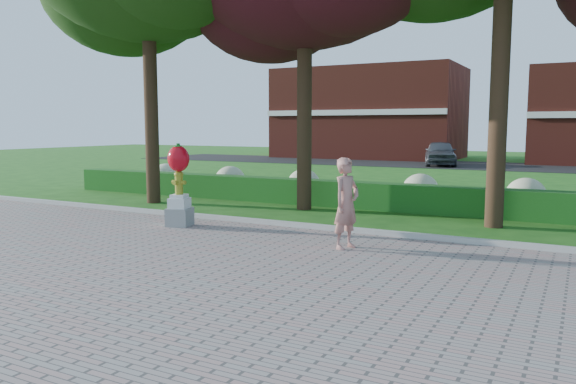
# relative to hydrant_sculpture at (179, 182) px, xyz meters

# --- Properties ---
(ground) EXTENTS (100.00, 100.00, 0.00)m
(ground) POSITION_rel_hydrant_sculpture_xyz_m (3.35, -1.80, -1.12)
(ground) COLOR #1B5114
(ground) RESTS_ON ground
(walkway) EXTENTS (40.00, 14.00, 0.04)m
(walkway) POSITION_rel_hydrant_sculpture_xyz_m (3.35, -5.80, -1.10)
(walkway) COLOR gray
(walkway) RESTS_ON ground
(curb) EXTENTS (40.00, 0.18, 0.15)m
(curb) POSITION_rel_hydrant_sculpture_xyz_m (3.35, 1.20, -1.04)
(curb) COLOR #ADADA5
(curb) RESTS_ON ground
(lawn_hedge) EXTENTS (24.00, 0.70, 0.80)m
(lawn_hedge) POSITION_rel_hydrant_sculpture_xyz_m (3.35, 5.20, -0.72)
(lawn_hedge) COLOR #174C15
(lawn_hedge) RESTS_ON ground
(hydrangea_row) EXTENTS (20.10, 1.10, 0.99)m
(hydrangea_row) POSITION_rel_hydrant_sculpture_xyz_m (3.92, 6.20, -0.57)
(hydrangea_row) COLOR beige
(hydrangea_row) RESTS_ON ground
(street) EXTENTS (50.00, 8.00, 0.02)m
(street) POSITION_rel_hydrant_sculpture_xyz_m (3.35, 26.20, -1.11)
(street) COLOR black
(street) RESTS_ON ground
(building_left) EXTENTS (14.00, 8.00, 7.00)m
(building_left) POSITION_rel_hydrant_sculpture_xyz_m (-6.65, 32.20, 2.38)
(building_left) COLOR maroon
(building_left) RESTS_ON ground
(hydrant_sculpture) EXTENTS (0.67, 0.67, 2.03)m
(hydrant_sculpture) POSITION_rel_hydrant_sculpture_xyz_m (0.00, 0.00, 0.00)
(hydrant_sculpture) COLOR gray
(hydrant_sculpture) RESTS_ON walkway
(woman) EXTENTS (0.61, 0.76, 1.83)m
(woman) POSITION_rel_hydrant_sculpture_xyz_m (4.60, -0.46, -0.16)
(woman) COLOR tan
(woman) RESTS_ON walkway
(parked_car) EXTENTS (2.98, 4.94, 1.57)m
(parked_car) POSITION_rel_hydrant_sculpture_xyz_m (0.63, 25.23, -0.31)
(parked_car) COLOR #43454B
(parked_car) RESTS_ON street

